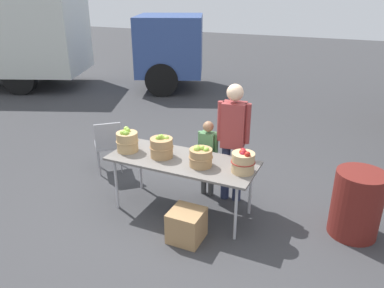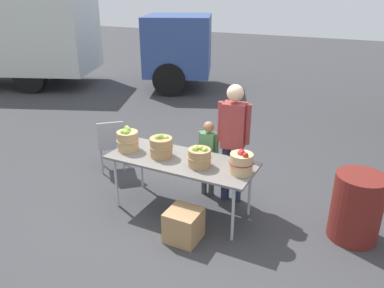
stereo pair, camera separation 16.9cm
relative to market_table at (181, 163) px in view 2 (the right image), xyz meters
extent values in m
plane|color=#38383A|center=(0.00, 0.00, -0.71)|extent=(40.00, 40.00, 0.00)
cube|color=slate|center=(0.00, 0.00, 0.03)|extent=(1.90, 0.76, 0.03)
cylinder|color=#B2B2B7|center=(-0.83, -0.30, -0.35)|extent=(0.04, 0.04, 0.72)
cylinder|color=#B2B2B7|center=(0.83, -0.30, -0.35)|extent=(0.04, 0.04, 0.72)
cylinder|color=#B2B2B7|center=(-0.83, 0.30, -0.35)|extent=(0.04, 0.04, 0.72)
cylinder|color=#B2B2B7|center=(0.83, 0.30, -0.35)|extent=(0.04, 0.04, 0.72)
cylinder|color=tan|center=(-0.78, -0.05, 0.17)|extent=(0.28, 0.28, 0.26)
torus|color=tan|center=(-0.78, -0.05, 0.19)|extent=(0.30, 0.30, 0.01)
sphere|color=#7AA833|center=(-0.76, -0.08, 0.30)|extent=(0.08, 0.08, 0.08)
sphere|color=#7AA833|center=(-0.76, -0.11, 0.31)|extent=(0.07, 0.07, 0.07)
sphere|color=#8CB738|center=(-0.80, -0.11, 0.31)|extent=(0.07, 0.07, 0.07)
sphere|color=#7AA833|center=(-0.78, -0.02, 0.29)|extent=(0.07, 0.07, 0.07)
sphere|color=#9EC647|center=(-0.84, 0.03, 0.32)|extent=(0.07, 0.07, 0.07)
sphere|color=#8CB738|center=(-0.81, -0.05, 0.30)|extent=(0.07, 0.07, 0.07)
sphere|color=#8CB738|center=(-0.79, -0.01, 0.32)|extent=(0.07, 0.07, 0.07)
cylinder|color=#A87F51|center=(-0.28, -0.03, 0.17)|extent=(0.29, 0.29, 0.25)
torus|color=#A87F51|center=(-0.28, -0.03, 0.18)|extent=(0.31, 0.31, 0.01)
sphere|color=#7AA833|center=(-0.31, -0.05, 0.30)|extent=(0.07, 0.07, 0.07)
sphere|color=#9EC647|center=(-0.28, -0.02, 0.30)|extent=(0.07, 0.07, 0.07)
sphere|color=#7AA833|center=(-0.28, -0.03, 0.29)|extent=(0.07, 0.07, 0.07)
sphere|color=#8CB738|center=(-0.28, -0.04, 0.32)|extent=(0.07, 0.07, 0.07)
sphere|color=#9EC647|center=(-0.31, 0.03, 0.29)|extent=(0.08, 0.08, 0.08)
sphere|color=#9EC647|center=(-0.28, -0.02, 0.31)|extent=(0.08, 0.08, 0.08)
sphere|color=#9EC647|center=(-0.22, 0.01, 0.29)|extent=(0.07, 0.07, 0.07)
cylinder|color=#A87F51|center=(0.28, -0.06, 0.15)|extent=(0.28, 0.28, 0.22)
torus|color=#A87F51|center=(0.28, -0.06, 0.17)|extent=(0.30, 0.30, 0.01)
sphere|color=#9EC647|center=(0.29, -0.05, 0.28)|extent=(0.07, 0.07, 0.07)
sphere|color=#9EC647|center=(0.24, -0.10, 0.27)|extent=(0.08, 0.08, 0.08)
sphere|color=#9EC647|center=(0.22, -0.02, 0.26)|extent=(0.07, 0.07, 0.07)
sphere|color=#9EC647|center=(0.35, -0.05, 0.26)|extent=(0.08, 0.08, 0.08)
sphere|color=#7AA833|center=(0.35, -0.07, 0.26)|extent=(0.07, 0.07, 0.07)
cylinder|color=tan|center=(0.80, -0.01, 0.17)|extent=(0.27, 0.27, 0.24)
torus|color=maroon|center=(0.80, -0.01, 0.18)|extent=(0.29, 0.29, 0.01)
sphere|color=maroon|center=(0.80, -0.02, 0.28)|extent=(0.08, 0.08, 0.08)
sphere|color=#B22319|center=(0.78, 0.00, 0.29)|extent=(0.08, 0.08, 0.08)
sphere|color=maroon|center=(0.78, 0.05, 0.29)|extent=(0.07, 0.07, 0.07)
sphere|color=maroon|center=(0.80, -0.01, 0.30)|extent=(0.07, 0.07, 0.07)
sphere|color=#B22319|center=(0.86, -0.06, 0.30)|extent=(0.07, 0.07, 0.07)
sphere|color=maroon|center=(0.79, 0.03, 0.28)|extent=(0.07, 0.07, 0.07)
sphere|color=maroon|center=(0.80, 0.00, 0.29)|extent=(0.08, 0.08, 0.08)
cylinder|color=#262D4C|center=(0.56, 0.56, -0.30)|extent=(0.12, 0.12, 0.81)
cylinder|color=#262D4C|center=(0.40, 0.54, -0.30)|extent=(0.12, 0.12, 0.81)
cube|color=maroon|center=(0.48, 0.55, 0.40)|extent=(0.33, 0.25, 0.60)
sphere|color=beige|center=(0.48, 0.55, 0.84)|extent=(0.22, 0.22, 0.22)
cylinder|color=maroon|center=(0.66, 0.57, 0.44)|extent=(0.08, 0.08, 0.54)
cylinder|color=maroon|center=(0.31, 0.53, 0.44)|extent=(0.08, 0.08, 0.54)
cylinder|color=#3F3F3F|center=(0.19, 0.54, -0.43)|extent=(0.08, 0.08, 0.54)
cylinder|color=#3F3F3F|center=(0.07, 0.54, -0.43)|extent=(0.08, 0.08, 0.54)
cube|color=#4C7F4C|center=(0.13, 0.54, 0.04)|extent=(0.20, 0.15, 0.41)
sphere|color=#936B4C|center=(0.13, 0.54, 0.33)|extent=(0.15, 0.15, 0.15)
cylinder|color=#4C7F4C|center=(0.25, 0.54, 0.06)|extent=(0.06, 0.06, 0.36)
cylinder|color=#4C7F4C|center=(0.01, 0.54, 0.06)|extent=(0.06, 0.06, 0.36)
cube|color=silver|center=(-7.58, 4.08, 0.89)|extent=(4.72, 3.63, 2.30)
cube|color=#334C8C|center=(-3.23, 5.85, 0.54)|extent=(2.46, 2.63, 1.60)
cube|color=black|center=(-2.44, 6.18, 0.86)|extent=(0.70, 1.65, 0.80)
cylinder|color=black|center=(-3.74, 6.67, -0.26)|extent=(0.94, 0.60, 0.90)
cylinder|color=black|center=(-3.02, 4.92, -0.26)|extent=(0.94, 0.60, 0.90)
cylinder|color=black|center=(-7.38, 5.18, -0.26)|extent=(0.94, 0.60, 0.90)
cylinder|color=black|center=(-6.66, 3.42, -0.26)|extent=(0.94, 0.60, 0.90)
cube|color=#99999E|center=(-1.61, 0.60, -0.27)|extent=(0.56, 0.56, 0.04)
cube|color=#99999E|center=(-1.49, 0.46, -0.05)|extent=(0.32, 0.29, 0.40)
cylinder|color=gray|center=(-1.60, 0.84, -0.50)|extent=(0.02, 0.02, 0.42)
cylinder|color=gray|center=(-1.85, 0.61, -0.50)|extent=(0.02, 0.02, 0.42)
cylinder|color=gray|center=(-1.37, 0.58, -0.50)|extent=(0.02, 0.02, 0.42)
cylinder|color=gray|center=(-1.63, 0.36, -0.50)|extent=(0.02, 0.02, 0.42)
cylinder|color=maroon|center=(2.09, 0.40, -0.30)|extent=(0.57, 0.57, 0.82)
cube|color=#A87F51|center=(0.31, -0.54, -0.51)|extent=(0.38, 0.38, 0.38)
camera|label=1|loc=(1.89, -3.83, 2.06)|focal=34.87mm
camera|label=2|loc=(2.04, -3.76, 2.06)|focal=34.87mm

